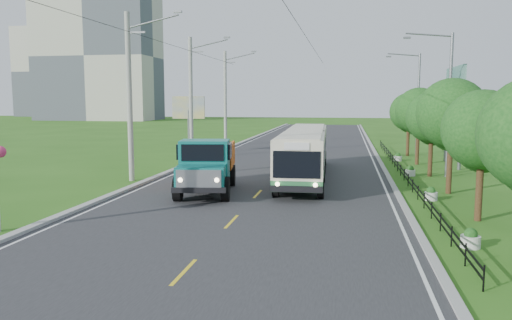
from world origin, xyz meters
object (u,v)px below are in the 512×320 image
(streetlight_mid, at_px, (447,99))
(bus, at_px, (305,150))
(tree_fifth, at_px, (419,114))
(billboard_left, at_px, (189,111))
(pole_far, at_px, (226,98))
(planter_mid, at_px, (410,171))
(planter_front, at_px, (471,239))
(planter_far, at_px, (398,157))
(tree_second, at_px, (483,134))
(pole_near, at_px, (130,96))
(tree_fourth, at_px, (432,120))
(pole_mid, at_px, (191,97))
(billboard_right, at_px, (455,93))
(tree_back, at_px, (409,114))
(dump_truck, at_px, (207,162))
(tree_third, at_px, (452,117))
(planter_near, at_px, (431,194))
(streetlight_far, at_px, (416,100))

(streetlight_mid, xyz_separation_m, bus, (-8.68, -2.26, -3.11))
(tree_fifth, distance_m, billboard_left, 19.74)
(pole_far, height_order, planter_mid, pole_far)
(planter_front, xyz_separation_m, planter_far, (0.00, 24.00, 0.00))
(tree_second, distance_m, planter_front, 5.40)
(pole_near, xyz_separation_m, streetlight_mid, (18.90, 5.00, -0.19))
(tree_fourth, bearing_deg, pole_mid, 159.26)
(pole_far, xyz_separation_m, planter_front, (16.86, -35.00, -4.81))
(streetlight_mid, distance_m, planter_mid, 5.05)
(billboard_left, xyz_separation_m, billboard_right, (21.80, -4.00, 1.48))
(tree_fifth, xyz_separation_m, tree_back, (-0.00, 6.00, -0.20))
(pole_mid, bearing_deg, pole_far, 90.00)
(streetlight_mid, relative_size, planter_front, 13.54)
(pole_far, bearing_deg, dump_truck, -78.38)
(streetlight_mid, bearing_deg, planter_mid, -180.00)
(planter_front, relative_size, billboard_left, 0.13)
(planter_far, distance_m, dump_truck, 19.57)
(pole_mid, distance_m, tree_fourth, 19.43)
(pole_far, xyz_separation_m, tree_third, (18.12, -24.86, -1.11))
(tree_fifth, relative_size, tree_back, 1.05)
(billboard_right, bearing_deg, pole_far, 147.70)
(tree_fourth, bearing_deg, planter_near, -98.77)
(tree_second, xyz_separation_m, billboard_right, (2.44, 17.86, 1.83))
(streetlight_mid, relative_size, planter_near, 13.54)
(streetlight_far, bearing_deg, dump_truck, -121.41)
(tree_second, xyz_separation_m, planter_far, (-1.26, 19.86, -3.23))
(pole_near, distance_m, pole_far, 24.00)
(tree_third, relative_size, bus, 0.39)
(tree_third, xyz_separation_m, billboard_right, (2.44, 11.86, 1.36))
(pole_mid, bearing_deg, streetlight_mid, -20.32)
(tree_third, bearing_deg, pole_near, 177.29)
(pole_far, height_order, bus, pole_far)
(tree_fourth, xyz_separation_m, planter_far, (-1.26, 7.86, -3.30))
(tree_third, bearing_deg, planter_mid, 102.10)
(planter_near, bearing_deg, planter_mid, 90.00)
(pole_near, bearing_deg, tree_third, -2.71)
(billboard_left, bearing_deg, dump_truck, -69.29)
(pole_mid, relative_size, dump_truck, 1.41)
(tree_back, bearing_deg, tree_second, -90.00)
(tree_third, xyz_separation_m, billboard_left, (-19.36, 15.86, -0.12))
(tree_second, bearing_deg, tree_fourth, 90.00)
(billboard_left, bearing_deg, pole_far, 82.17)
(planter_far, bearing_deg, pole_mid, -176.61)
(pole_near, xyz_separation_m, pole_far, (0.00, 24.00, 0.00))
(tree_second, distance_m, planter_near, 5.19)
(streetlight_far, distance_m, planter_far, 7.84)
(pole_mid, height_order, billboard_left, pole_mid)
(pole_near, distance_m, tree_third, 18.17)
(tree_back, height_order, billboard_right, billboard_right)
(planter_mid, bearing_deg, tree_fifth, 78.44)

